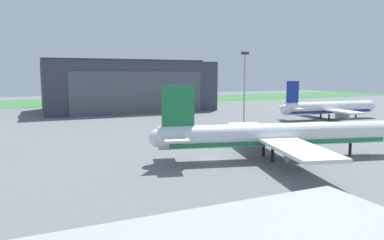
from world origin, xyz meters
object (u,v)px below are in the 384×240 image
airliner_near_left (277,135)px  airliner_far_right (329,108)px  maintenance_hangar (127,86)px  apron_light_mast (244,84)px

airliner_near_left → airliner_far_right: bearing=37.1°
airliner_near_left → maintenance_hangar: bearing=91.7°
airliner_far_right → apron_light_mast: size_ratio=1.73×
maintenance_hangar → airliner_far_right: size_ratio=1.83×
airliner_near_left → apron_light_mast: bearing=67.0°
maintenance_hangar → airliner_far_right: 84.53m
airliner_far_right → apron_light_mast: 39.77m
airliner_near_left → airliner_far_right: 66.95m
airliner_near_left → apron_light_mast: 39.10m
airliner_far_right → apron_light_mast: apron_light_mast is taller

